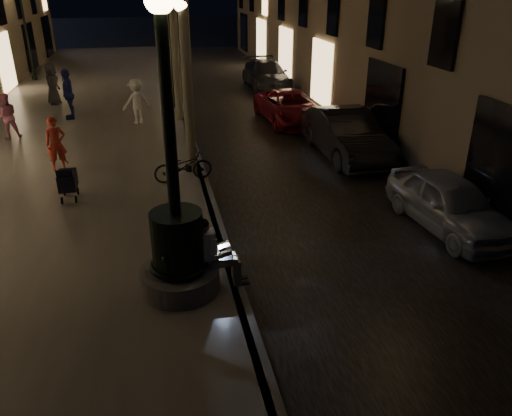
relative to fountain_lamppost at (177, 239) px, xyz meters
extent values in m
plane|color=black|center=(1.00, 13.00, -1.21)|extent=(120.00, 120.00, 0.00)
cube|color=black|center=(4.00, 13.00, -1.20)|extent=(6.00, 45.00, 0.02)
cube|color=#67615A|center=(-3.00, 13.00, -1.11)|extent=(8.00, 45.00, 0.20)
cube|color=#59595B|center=(1.00, 13.00, -1.11)|extent=(0.25, 45.00, 0.20)
cylinder|color=#59595B|center=(0.00, 0.00, -0.81)|extent=(1.40, 1.40, 0.40)
cylinder|color=black|center=(0.00, 0.00, -0.06)|extent=(0.90, 0.90, 1.10)
torus|color=black|center=(0.00, 0.00, -0.51)|extent=(1.04, 1.04, 0.10)
torus|color=black|center=(0.00, 0.00, 0.34)|extent=(0.89, 0.89, 0.09)
cylinder|color=black|center=(0.00, 0.00, 2.09)|extent=(0.20, 0.20, 3.20)
cube|color=tan|center=(0.55, 0.00, -0.52)|extent=(0.36, 0.24, 0.18)
cube|color=white|center=(0.49, 0.00, -0.18)|extent=(0.45, 0.26, 0.57)
sphere|color=tan|center=(0.46, 0.00, 0.19)|extent=(0.21, 0.21, 0.21)
sphere|color=black|center=(0.45, 0.00, 0.23)|extent=(0.21, 0.21, 0.21)
cube|color=tan|center=(0.79, -0.09, -0.52)|extent=(0.46, 0.13, 0.14)
cube|color=tan|center=(0.79, 0.09, -0.52)|extent=(0.46, 0.13, 0.14)
cube|color=tan|center=(1.01, -0.09, -0.77)|extent=(0.13, 0.12, 0.49)
cube|color=tan|center=(1.01, 0.09, -0.77)|extent=(0.13, 0.12, 0.49)
cube|color=black|center=(1.11, -0.09, -1.00)|extent=(0.26, 0.10, 0.03)
cube|color=black|center=(1.11, 0.09, -1.00)|extent=(0.26, 0.10, 0.03)
cube|color=black|center=(0.81, 0.00, -0.44)|extent=(0.24, 0.33, 0.02)
cube|color=black|center=(0.65, 0.00, -0.33)|extent=(0.09, 0.33, 0.21)
cube|color=#B2E2FF|center=(0.66, 0.00, -0.33)|extent=(0.06, 0.30, 0.18)
cylinder|color=#6B604C|center=(0.75, 6.00, 1.49)|extent=(0.28, 0.28, 5.00)
cylinder|color=#6B604C|center=(0.80, 12.00, 1.54)|extent=(0.28, 0.28, 5.10)
cylinder|color=#6B604C|center=(0.70, 18.00, 1.44)|extent=(0.28, 0.28, 4.90)
cylinder|color=#6B604C|center=(0.78, 24.00, 1.59)|extent=(0.28, 0.28, 5.20)
cylinder|color=black|center=(0.70, 6.00, -0.91)|extent=(0.28, 0.28, 0.20)
cylinder|color=black|center=(0.70, 6.00, 1.19)|extent=(0.12, 0.12, 4.40)
sphere|color=#FFD88C|center=(0.70, 6.00, 3.44)|extent=(0.36, 0.36, 0.36)
cylinder|color=black|center=(0.70, 14.00, -0.91)|extent=(0.28, 0.28, 0.20)
cylinder|color=black|center=(0.70, 14.00, 1.19)|extent=(0.12, 0.12, 4.40)
cylinder|color=black|center=(0.70, 22.00, -0.91)|extent=(0.28, 0.28, 0.20)
cylinder|color=black|center=(0.70, 22.00, 1.19)|extent=(0.12, 0.12, 4.40)
cylinder|color=black|center=(0.70, 30.00, -0.91)|extent=(0.28, 0.28, 0.20)
cylinder|color=black|center=(0.70, 30.00, 1.19)|extent=(0.12, 0.12, 4.40)
cylinder|color=black|center=(-6.40, 22.00, -0.91)|extent=(0.28, 0.28, 0.20)
cylinder|color=black|center=(-6.40, 22.00, 1.19)|extent=(0.12, 0.12, 4.40)
cube|color=black|center=(-2.44, 4.57, -0.51)|extent=(0.43, 0.70, 0.41)
cube|color=black|center=(-2.43, 4.25, -0.23)|extent=(0.37, 0.17, 0.27)
cylinder|color=black|center=(-2.60, 4.29, -0.92)|extent=(0.04, 0.18, 0.18)
cylinder|color=black|center=(-2.27, 4.30, -0.92)|extent=(0.04, 0.18, 0.18)
cylinder|color=black|center=(-2.61, 4.84, -0.92)|extent=(0.04, 0.18, 0.18)
cylinder|color=black|center=(-2.28, 4.85, -0.92)|extent=(0.04, 0.18, 0.18)
cylinder|color=black|center=(-2.45, 4.94, -0.14)|extent=(0.04, 0.41, 0.25)
imported|color=#A1A5A9|center=(6.20, 1.55, -0.59)|extent=(1.75, 3.74, 1.24)
imported|color=black|center=(5.73, 6.82, -0.47)|extent=(1.67, 4.56, 1.49)
imported|color=maroon|center=(5.11, 11.23, -0.60)|extent=(2.27, 4.50, 1.22)
imported|color=#2C2C31|center=(5.69, 18.00, -0.51)|extent=(2.06, 4.88, 1.41)
imported|color=red|center=(-3.00, 6.86, -0.24)|extent=(0.64, 0.51, 1.55)
imported|color=#C96A8D|center=(-5.14, 10.53, -0.23)|extent=(0.92, 0.82, 1.55)
imported|color=white|center=(-0.79, 11.63, -0.18)|extent=(1.21, 0.91, 1.67)
imported|color=navy|center=(-3.38, 12.88, -0.05)|extent=(0.63, 1.18, 1.92)
imported|color=#37363B|center=(-4.41, 15.67, -0.13)|extent=(0.75, 0.97, 1.77)
imported|color=black|center=(0.45, 5.26, -0.59)|extent=(1.67, 0.80, 0.84)
camera|label=1|loc=(-0.22, -7.63, 4.05)|focal=35.00mm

